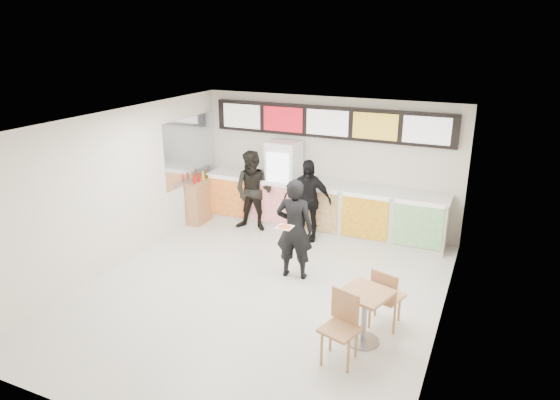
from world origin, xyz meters
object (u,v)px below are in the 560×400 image
Objects in this scene: customer_main at (294,229)px; cafe_table at (364,307)px; condiment_ledge at (201,201)px; customer_mid at (307,200)px; service_counter at (321,207)px; customer_left at (253,191)px; drinks_fridge at (283,184)px.

customer_main is 2.32m from cafe_table.
customer_mid is at bearing 0.44° from condiment_ledge.
condiment_ledge is (-2.82, -0.57, -0.07)m from service_counter.
service_counter is at bearing 70.50° from customer_mid.
customer_left is at bearing -52.89° from customer_main.
customer_main is at bearing -50.63° from customer_left.
customer_left is 1.31m from customer_mid.
cafe_table is at bearing -61.81° from service_counter.
cafe_table is at bearing -63.40° from customer_mid.
customer_mid is at bearing -83.90° from customer_main.
drinks_fridge is 1.06× the size of customer_main.
drinks_fridge is 4.85m from cafe_table.
cafe_table is at bearing -52.09° from drinks_fridge.
customer_mid is at bearing 140.92° from cafe_table.
customer_main is 2.46m from customer_left.
customer_main is at bearing -82.43° from service_counter.
customer_mid is at bearing -34.85° from drinks_fridge.
condiment_ledge is (-1.89, -0.59, -0.50)m from drinks_fridge.
customer_mid reaches higher than service_counter.
customer_main is 1.60× the size of condiment_ledge.
drinks_fridge is 1.69× the size of condiment_ledge.
service_counter is 4.31m from cafe_table.
customer_mid reaches higher than condiment_ledge.
drinks_fridge reaches higher than customer_left.
customer_mid is 2.73m from condiment_ledge.
customer_left is at bearing 154.13° from cafe_table.
customer_left reaches higher than customer_mid.
cafe_table is 1.49× the size of condiment_ledge.
service_counter is at bearing 135.52° from cafe_table.
condiment_ledge is (-3.12, 1.72, -0.44)m from customer_main.
drinks_fridge is at bearing -69.42° from customer_main.
customer_main is 1.08× the size of cafe_table.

